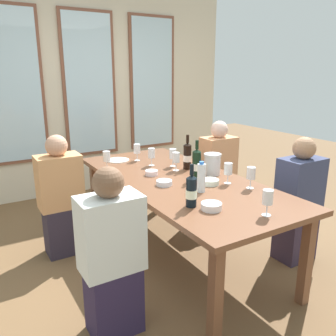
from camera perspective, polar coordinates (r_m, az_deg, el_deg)
name	(u,v)px	position (r m, az deg, el deg)	size (l,w,h in m)	color
ground_plane	(178,255)	(3.32, 1.70, -14.01)	(12.00, 12.00, 0.00)	brown
back_wall_with_windows	(89,85)	(4.92, -12.80, 13.07)	(4.21, 0.10, 2.90)	beige
dining_table	(179,186)	(3.04, 1.80, -2.96)	(1.01, 2.26, 0.74)	brown
white_plate_0	(118,160)	(3.65, -8.17, 1.27)	(0.23, 0.23, 0.01)	white
metal_pitcher	(212,164)	(3.14, 7.25, 0.66)	(0.16, 0.16, 0.19)	silver
wine_bottle_0	(197,164)	(2.98, 4.68, 0.64)	(0.08, 0.08, 0.34)	black
wine_bottle_1	(191,191)	(2.38, 3.83, -3.72)	(0.08, 0.08, 0.30)	black
wine_bottle_2	(187,156)	(3.29, 3.17, 1.99)	(0.08, 0.08, 0.33)	black
tasting_bowl_0	(210,182)	(2.88, 6.85, -2.25)	(0.15, 0.15, 0.04)	white
tasting_bowl_1	(211,206)	(2.37, 7.09, -6.22)	(0.14, 0.14, 0.05)	white
tasting_bowl_2	(164,183)	(2.84, -0.63, -2.43)	(0.13, 0.13, 0.04)	white
tasting_bowl_3	(152,173)	(3.11, -2.70, -0.79)	(0.11, 0.11, 0.04)	white
water_bottle	(201,178)	(2.68, 5.46, -1.56)	(0.06, 0.06, 0.24)	white
wine_glass_0	(107,157)	(3.32, -9.98, 1.75)	(0.07, 0.07, 0.17)	white
wine_glass_1	(268,198)	(2.32, 15.96, -4.69)	(0.07, 0.07, 0.17)	white
wine_glass_2	(251,174)	(2.81, 13.38, -0.89)	(0.07, 0.07, 0.17)	white
wine_glass_3	(176,158)	(3.23, 1.33, 1.66)	(0.07, 0.07, 0.17)	white
wine_glass_4	(173,154)	(3.37, 0.80, 2.27)	(0.07, 0.07, 0.17)	white
wine_glass_5	(137,149)	(3.60, -5.09, 3.03)	(0.07, 0.07, 0.17)	white
wine_glass_6	(228,170)	(2.90, 9.78, -0.28)	(0.07, 0.07, 0.17)	white
wine_glass_7	(152,153)	(3.40, -2.67, 2.38)	(0.07, 0.07, 0.17)	white
seated_person_0	(112,258)	(2.26, -9.15, -14.23)	(0.38, 0.24, 1.11)	#2B213F
seated_person_1	(298,203)	(3.26, 20.48, -5.40)	(0.38, 0.24, 1.11)	#34283C
seated_person_2	(61,199)	(3.30, -17.04, -4.85)	(0.38, 0.24, 1.11)	#2F2735
seated_person_3	(218,172)	(3.99, 8.11, -0.71)	(0.38, 0.24, 1.11)	#2F3032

